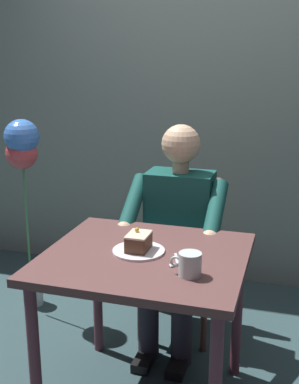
# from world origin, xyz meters

# --- Properties ---
(cafe_rear_panel) EXTENTS (6.40, 0.12, 3.00)m
(cafe_rear_panel) POSITION_xyz_m (0.00, -1.50, 1.50)
(cafe_rear_panel) COLOR gray
(cafe_rear_panel) RESTS_ON ground
(dining_table) EXTENTS (0.87, 0.79, 0.74)m
(dining_table) POSITION_xyz_m (0.00, 0.00, 0.64)
(dining_table) COLOR brown
(dining_table) RESTS_ON ground
(chair) EXTENTS (0.42, 0.42, 0.89)m
(chair) POSITION_xyz_m (0.00, -0.74, 0.49)
(chair) COLOR brown
(chair) RESTS_ON ground
(seated_person) EXTENTS (0.53, 0.58, 1.22)m
(seated_person) POSITION_xyz_m (0.00, -0.57, 0.63)
(seated_person) COLOR #154C46
(seated_person) RESTS_ON ground
(dessert_plate) EXTENTS (0.23, 0.23, 0.01)m
(dessert_plate) POSITION_xyz_m (0.03, -0.01, 0.75)
(dessert_plate) COLOR white
(dessert_plate) RESTS_ON dining_table
(cake_slice) EXTENTS (0.09, 0.13, 0.09)m
(cake_slice) POSITION_xyz_m (0.03, -0.01, 0.79)
(cake_slice) COLOR #533423
(cake_slice) RESTS_ON dessert_plate
(coffee_cup) EXTENTS (0.12, 0.09, 0.09)m
(coffee_cup) POSITION_xyz_m (-0.23, 0.16, 0.79)
(coffee_cup) COLOR silver
(coffee_cup) RESTS_ON dining_table
(dessert_spoon) EXTENTS (0.05, 0.14, 0.01)m
(dessert_spoon) POSITION_xyz_m (-0.14, 0.06, 0.75)
(dessert_spoon) COLOR silver
(dessert_spoon) RESTS_ON dining_table
(balloon_display) EXTENTS (0.21, 0.25, 1.22)m
(balloon_display) POSITION_xyz_m (0.94, -0.62, 0.90)
(balloon_display) COLOR #B2C1C6
(balloon_display) RESTS_ON ground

